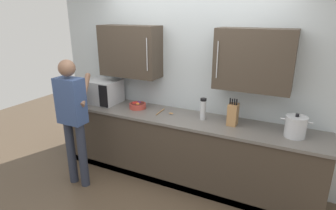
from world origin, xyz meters
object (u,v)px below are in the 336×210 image
at_px(microwave_oven, 101,91).
at_px(fruit_bowl, 138,105).
at_px(stock_pot, 296,127).
at_px(thermos_flask, 203,109).
at_px(wooden_spoon, 165,112).
at_px(knife_block, 233,114).
at_px(person_figure, 72,113).

xyz_separation_m(microwave_oven, fruit_bowl, (0.64, 0.01, -0.13)).
bearing_deg(stock_pot, fruit_bowl, 178.79).
height_order(thermos_flask, wooden_spoon, thermos_flask).
bearing_deg(stock_pot, knife_block, 176.79).
bearing_deg(thermos_flask, person_figure, -152.17).
bearing_deg(stock_pot, person_figure, -164.05).
bearing_deg(microwave_oven, thermos_flask, 0.22).
xyz_separation_m(fruit_bowl, knife_block, (1.34, -0.00, 0.09)).
height_order(stock_pot, person_figure, person_figure).
distance_m(fruit_bowl, thermos_flask, 0.97).
relative_size(knife_block, person_figure, 0.20).
height_order(knife_block, wooden_spoon, knife_block).
bearing_deg(thermos_flask, stock_pot, -2.34).
xyz_separation_m(thermos_flask, stock_pot, (1.07, -0.04, -0.02)).
relative_size(microwave_oven, thermos_flask, 2.71).
bearing_deg(stock_pot, microwave_oven, 179.20).
distance_m(microwave_oven, fruit_bowl, 0.65).
distance_m(microwave_oven, person_figure, 0.77).
xyz_separation_m(knife_block, stock_pot, (0.69, -0.04, -0.01)).
height_order(microwave_oven, knife_block, microwave_oven).
relative_size(thermos_flask, wooden_spoon, 1.07).
bearing_deg(thermos_flask, fruit_bowl, -179.95).
distance_m(fruit_bowl, person_figure, 0.89).
bearing_deg(knife_block, microwave_oven, -179.96).
height_order(knife_block, person_figure, person_figure).
height_order(wooden_spoon, person_figure, person_figure).
relative_size(microwave_oven, fruit_bowl, 3.20).
distance_m(microwave_oven, knife_block, 1.98).
distance_m(microwave_oven, stock_pot, 2.67).
height_order(thermos_flask, person_figure, person_figure).
bearing_deg(knife_block, person_figure, -157.43).
distance_m(knife_block, person_figure, 1.96).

